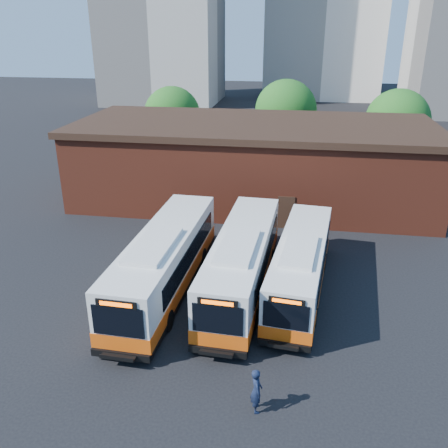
% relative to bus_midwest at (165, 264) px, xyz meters
% --- Properties ---
extents(ground, '(220.00, 220.00, 0.00)m').
position_rel_bus_midwest_xyz_m(ground, '(3.16, -4.18, -1.62)').
color(ground, black).
extents(bus_midwest, '(3.18, 13.22, 3.57)m').
position_rel_bus_midwest_xyz_m(bus_midwest, '(0.00, 0.00, 0.00)').
color(bus_midwest, silver).
rests_on(bus_midwest, ground).
extents(bus_mideast, '(3.21, 12.83, 3.46)m').
position_rel_bus_midwest_xyz_m(bus_mideast, '(4.12, 0.72, -0.05)').
color(bus_mideast, silver).
rests_on(bus_mideast, ground).
extents(bus_east, '(3.60, 11.80, 3.17)m').
position_rel_bus_midwest_xyz_m(bus_east, '(7.27, 1.14, -0.18)').
color(bus_east, silver).
rests_on(bus_east, ground).
extents(transit_worker, '(0.62, 0.78, 1.87)m').
position_rel_bus_midwest_xyz_m(transit_worker, '(5.77, -8.03, -0.69)').
color(transit_worker, black).
rests_on(transit_worker, ground).
extents(depot_building, '(28.60, 12.60, 6.40)m').
position_rel_bus_midwest_xyz_m(depot_building, '(3.16, 15.82, 1.64)').
color(depot_building, maroon).
rests_on(depot_building, ground).
extents(tree_west, '(6.00, 6.00, 7.65)m').
position_rel_bus_midwest_xyz_m(tree_west, '(-6.84, 27.82, 3.02)').
color(tree_west, '#382314').
rests_on(tree_west, ground).
extents(tree_mid, '(6.56, 6.56, 8.36)m').
position_rel_bus_midwest_xyz_m(tree_mid, '(5.16, 29.82, 3.46)').
color(tree_mid, '#382314').
rests_on(tree_mid, ground).
extents(tree_east, '(6.24, 6.24, 7.96)m').
position_rel_bus_midwest_xyz_m(tree_east, '(16.16, 26.82, 3.21)').
color(tree_east, '#382314').
rests_on(tree_east, ground).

